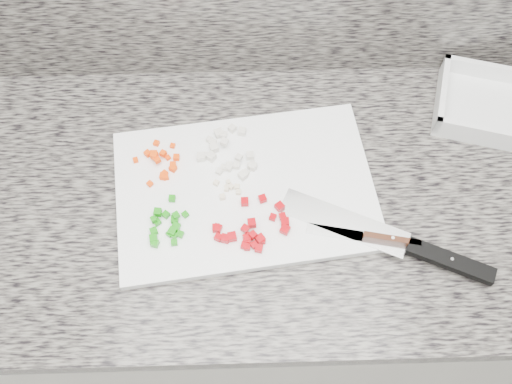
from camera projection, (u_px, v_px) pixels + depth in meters
cabinet at (263, 275)px, 1.50m from camera, size 3.92×0.62×0.86m
countertop at (265, 195)px, 1.10m from camera, size 3.96×0.64×0.04m
cutting_board at (245, 190)px, 1.07m from camera, size 0.52×0.38×0.02m
carrot_pile at (160, 161)px, 1.09m from camera, size 0.09×0.10×0.02m
onion_pile at (228, 153)px, 1.09m from camera, size 0.12×0.13×0.02m
green_pepper_pile at (167, 226)px, 1.02m from camera, size 0.07×0.10×0.02m
red_pepper_pile at (252, 229)px, 1.02m from camera, size 0.14×0.11×0.02m
garlic_pile at (228, 189)px, 1.06m from camera, size 0.05×0.04×0.01m
chef_knife at (413, 247)px, 1.00m from camera, size 0.37×0.20×0.02m
paring_knife at (377, 238)px, 1.01m from camera, size 0.20×0.06×0.02m
tray at (497, 108)px, 1.15m from camera, size 0.28×0.23×0.05m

